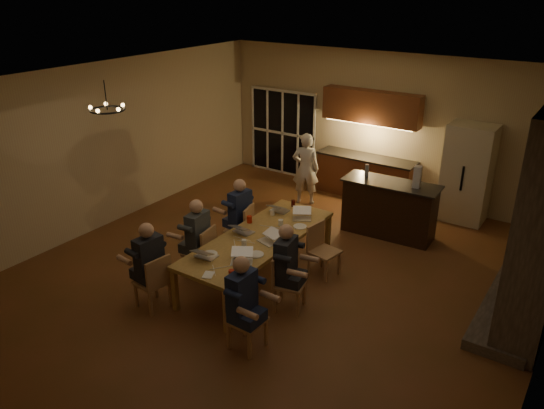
{
  "coord_description": "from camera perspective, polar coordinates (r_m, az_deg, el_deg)",
  "views": [
    {
      "loc": [
        4.22,
        -6.33,
        4.62
      ],
      "look_at": [
        -0.23,
        0.3,
        1.19
      ],
      "focal_mm": 35.0,
      "sensor_mm": 36.0,
      "label": 1
    }
  ],
  "objects": [
    {
      "name": "chair_left_far",
      "position": [
        9.61,
        -3.59,
        -2.54
      ],
      "size": [
        0.54,
        0.54,
        0.89
      ],
      "primitive_type": null,
      "rotation": [
        0.0,
        0.0,
        -1.32
      ],
      "color": "tan",
      "rests_on": "ground"
    },
    {
      "name": "chair_left_mid",
      "position": [
        8.88,
        -7.87,
        -5.02
      ],
      "size": [
        0.5,
        0.5,
        0.89
      ],
      "primitive_type": null,
      "rotation": [
        0.0,
        0.0,
        -1.42
      ],
      "color": "tan",
      "rests_on": "ground"
    },
    {
      "name": "chair_left_near",
      "position": [
        8.19,
        -12.79,
        -8.03
      ],
      "size": [
        0.5,
        0.5,
        0.89
      ],
      "primitive_type": null,
      "rotation": [
        0.0,
        0.0,
        -1.72
      ],
      "color": "tan",
      "rests_on": "ground"
    },
    {
      "name": "person_left_far",
      "position": [
        9.51,
        -3.42,
        -1.18
      ],
      "size": [
        0.66,
        0.66,
        1.38
      ],
      "primitive_type": null,
      "rotation": [
        0.0,
        0.0,
        -1.68
      ],
      "color": "#1D294A",
      "rests_on": "ground"
    },
    {
      "name": "mug_back",
      "position": [
        9.35,
        0.05,
        -0.84
      ],
      "size": [
        0.08,
        0.08,
        0.1
      ],
      "primitive_type": "cylinder",
      "color": "white",
      "rests_on": "dining_table"
    },
    {
      "name": "standing_person",
      "position": [
        11.54,
        3.63,
        3.87
      ],
      "size": [
        0.68,
        0.58,
        1.59
      ],
      "primitive_type": "imported",
      "rotation": [
        0.0,
        0.0,
        3.55
      ],
      "color": "silver",
      "rests_on": "ground"
    },
    {
      "name": "laptop_c",
      "position": [
        8.71,
        -3.07,
        -2.32
      ],
      "size": [
        0.34,
        0.31,
        0.23
      ],
      "primitive_type": null,
      "rotation": [
        0.0,
        0.0,
        3.06
      ],
      "color": "silver",
      "rests_on": "dining_table"
    },
    {
      "name": "bar_island",
      "position": [
        10.38,
        12.49,
        -0.46
      ],
      "size": [
        1.84,
        0.76,
        1.08
      ],
      "primitive_type": "cube",
      "rotation": [
        0.0,
        0.0,
        0.05
      ],
      "color": "black",
      "rests_on": "ground"
    },
    {
      "name": "person_right_mid",
      "position": [
        7.86,
        1.48,
        -6.74
      ],
      "size": [
        0.69,
        0.69,
        1.38
      ],
      "primitive_type": null,
      "rotation": [
        0.0,
        0.0,
        1.73
      ],
      "color": "#24252E",
      "rests_on": "ground"
    },
    {
      "name": "laptop_e",
      "position": [
        9.48,
        0.83,
        -0.09
      ],
      "size": [
        0.33,
        0.29,
        0.23
      ],
      "primitive_type": null,
      "rotation": [
        0.0,
        0.0,
        3.18
      ],
      "color": "silver",
      "rests_on": "dining_table"
    },
    {
      "name": "laptop_a",
      "position": [
        8.02,
        -7.09,
        -4.87
      ],
      "size": [
        0.35,
        0.31,
        0.23
      ],
      "primitive_type": null,
      "rotation": [
        0.0,
        0.0,
        3.24
      ],
      "color": "silver",
      "rests_on": "dining_table"
    },
    {
      "name": "laptop_f",
      "position": [
        9.18,
        3.25,
        -0.94
      ],
      "size": [
        0.42,
        0.4,
        0.23
      ],
      "primitive_type": null,
      "rotation": [
        0.0,
        0.0,
        0.52
      ],
      "color": "silver",
      "rests_on": "dining_table"
    },
    {
      "name": "kitchenette",
      "position": [
        11.96,
        10.25,
        6.27
      ],
      "size": [
        2.24,
        0.68,
        2.4
      ],
      "primitive_type": null,
      "color": "brown",
      "rests_on": "ground"
    },
    {
      "name": "french_doors",
      "position": [
        13.32,
        1.19,
        7.7
      ],
      "size": [
        1.86,
        0.08,
        2.1
      ],
      "primitive_type": "cube",
      "color": "black",
      "rests_on": "ground"
    },
    {
      "name": "chandelier",
      "position": [
        8.61,
        -17.29,
        9.7
      ],
      "size": [
        0.54,
        0.54,
        0.03
      ],
      "primitive_type": "torus",
      "color": "black",
      "rests_on": "ceiling"
    },
    {
      "name": "mug_front",
      "position": [
        8.31,
        -3.03,
        -4.14
      ],
      "size": [
        0.08,
        0.08,
        0.1
      ],
      "primitive_type": "cylinder",
      "color": "white",
      "rests_on": "dining_table"
    },
    {
      "name": "plate_far",
      "position": [
        8.93,
        3.03,
        -2.38
      ],
      "size": [
        0.23,
        0.23,
        0.02
      ],
      "primitive_type": "cylinder",
      "color": "white",
      "rests_on": "dining_table"
    },
    {
      "name": "notepad",
      "position": [
        7.59,
        -6.86,
        -7.52
      ],
      "size": [
        0.21,
        0.24,
        0.01
      ],
      "primitive_type": "cube",
      "rotation": [
        0.0,
        0.0,
        0.41
      ],
      "color": "white",
      "rests_on": "dining_table"
    },
    {
      "name": "plate_left",
      "position": [
        8.12,
        -6.69,
        -5.31
      ],
      "size": [
        0.23,
        0.23,
        0.02
      ],
      "primitive_type": "cylinder",
      "color": "white",
      "rests_on": "dining_table"
    },
    {
      "name": "refrigerator",
      "position": [
        11.33,
        20.25,
        3.15
      ],
      "size": [
        0.9,
        0.68,
        2.0
      ],
      "primitive_type": "cube",
      "color": "beige",
      "rests_on": "ground"
    },
    {
      "name": "person_right_near",
      "position": [
        7.06,
        -3.23,
        -10.57
      ],
      "size": [
        0.62,
        0.62,
        1.38
      ],
      "primitive_type": null,
      "rotation": [
        0.0,
        0.0,
        1.54
      ],
      "color": "#1D294A",
      "rests_on": "ground"
    },
    {
      "name": "left_wall",
      "position": [
        10.82,
        -17.93,
        5.92
      ],
      "size": [
        0.04,
        9.0,
        3.2
      ],
      "primitive_type": "cube",
      "color": "#C2B389",
      "rests_on": "ground"
    },
    {
      "name": "plate_near",
      "position": [
        8.05,
        -1.71,
        -5.38
      ],
      "size": [
        0.23,
        0.23,
        0.02
      ],
      "primitive_type": "cylinder",
      "color": "white",
      "rests_on": "dining_table"
    },
    {
      "name": "mug_mid",
      "position": [
        8.97,
        0.94,
        -1.94
      ],
      "size": [
        0.08,
        0.08,
        0.1
      ],
      "primitive_type": "cylinder",
      "color": "white",
      "rests_on": "dining_table"
    },
    {
      "name": "can_right",
      "position": [
        8.61,
        1.54,
        -3.01
      ],
      "size": [
        0.07,
        0.07,
        0.12
      ],
      "primitive_type": "cylinder",
      "color": "#B2B2B7",
      "rests_on": "dining_table"
    },
    {
      "name": "floor",
      "position": [
        8.9,
        0.16,
        -8.0
      ],
      "size": [
        9.0,
        9.0,
        0.0
      ],
      "primitive_type": "plane",
      "color": "brown",
      "rests_on": "ground"
    },
    {
      "name": "dining_table",
      "position": [
        8.77,
        -1.4,
        -5.68
      ],
      "size": [
        1.1,
        3.07,
        0.75
      ],
      "primitive_type": "cube",
      "color": "tan",
      "rests_on": "ground"
    },
    {
      "name": "laptop_d",
      "position": [
        8.37,
        -0.44,
        -3.39
      ],
      "size": [
        0.39,
        0.36,
        0.23
      ],
      "primitive_type": null,
      "rotation": [
        0.0,
        0.0,
        -0.28
      ],
      "color": "silver",
      "rests_on": "dining_table"
    },
    {
      "name": "person_left_mid",
      "position": [
        8.74,
        -7.94,
        -3.68
      ],
      "size": [
        0.66,
        0.66,
        1.38
      ],
      "primitive_type": null,
      "rotation": [
        0.0,
        0.0,
        -1.47
      ],
      "color": "#3E464A",
      "rests_on": "ground"
    },
    {
      "name": "ceiling",
      "position": [
        7.74,
        0.19,
        12.85
      ],
      "size": [
        8.0,
        9.0,
        0.04
      ],
      "primitive_type": "cube",
      "color": "white",
      "rests_on": "back_wall"
    },
    {
      "name": "can_cola",
      "position": [
        9.7,
        2.29,
        0.13
      ],
      "size": [
        0.07,
        0.07,
        0.12
      ],
      "primitive_type": "cylinder",
      "color": "#3F0F0C",
      "rests_on": "dining_table"
    },
    {
      "name": "can_silver",
      "position": [
        7.98,
        -4.02,
        -5.31
      ],
      "size": [
        0.06,
        0.06,
        0.12
      ],
      "primitive_type": "cylinder",
      "color": "#B2B2B7",
      "rests_on": "dining_table"
    },
    {
      "name": "laptop_b",
      "position": [
        7.81,
        -3.3,
        -5.51
      ],
      "size": [
        0.42,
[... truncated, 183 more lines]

